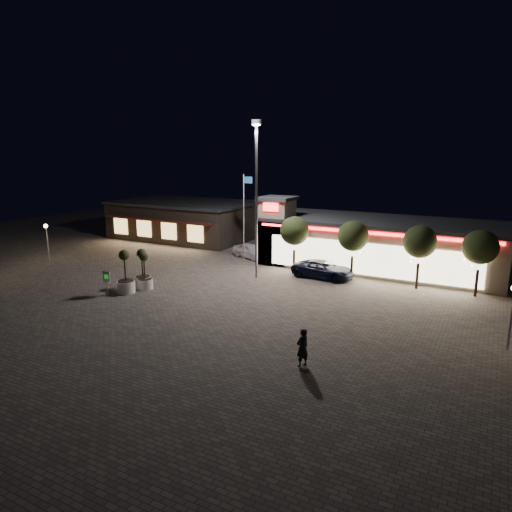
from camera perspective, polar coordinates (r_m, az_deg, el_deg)
The scene contains 18 objects.
ground at distance 31.81m, azimuth -10.03°, elevation -5.64°, with size 90.00×90.00×0.00m, color #685F54.
retail_building at distance 41.21m, azimuth 14.53°, elevation 1.59°, with size 20.40×8.40×6.10m.
restaurant_building at distance 55.12m, azimuth -8.81°, elevation 4.57°, with size 16.40×11.00×4.30m.
floodlight_pole at distance 35.91m, azimuth 0.05°, elevation 8.13°, with size 0.60×0.40×12.38m.
flagpole at distance 42.38m, azimuth -1.42°, elevation 5.77°, with size 0.95×0.10×8.00m.
lamp_post_west at distance 46.66m, azimuth -24.71°, elevation 2.41°, with size 0.36×0.36×3.48m.
string_tree_a at distance 38.17m, azimuth 4.83°, elevation 3.14°, with size 2.42×2.42×4.79m.
string_tree_b at distance 36.51m, azimuth 12.05°, elevation 2.45°, with size 2.42×2.42×4.79m.
string_tree_c at distance 35.49m, azimuth 19.81°, elevation 1.67°, with size 2.42×2.42×4.79m.
string_tree_d at distance 35.16m, azimuth 26.25°, elevation 1.00°, with size 2.42×2.42×4.79m.
pickup_truck at distance 37.36m, azimuth 8.37°, elevation -1.66°, with size 2.32×5.04×1.40m, color black.
white_sedan at distance 43.87m, azimuth -0.69°, elevation 0.65°, with size 1.64×4.07×1.39m, color white.
pedestrian at distance 22.14m, azimuth 5.82°, elevation -11.33°, with size 0.69×0.45×1.89m, color black.
dog at distance 21.55m, azimuth 6.13°, elevation -14.01°, with size 0.53×0.34×0.29m.
planter_left at distance 35.39m, azimuth -13.97°, elevation -2.36°, with size 1.21×1.21×2.98m.
planter_mid at distance 34.31m, azimuth -15.99°, elevation -2.85°, with size 1.30×1.30×3.19m.
planter_right at distance 34.91m, azimuth -13.72°, elevation -2.66°, with size 1.14×1.14×2.79m.
valet_sign at distance 33.92m, azimuth -18.17°, elevation -2.71°, with size 0.59×0.14×1.80m.
Camera 1 is at (18.89, -23.55, 10.01)m, focal length 32.00 mm.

